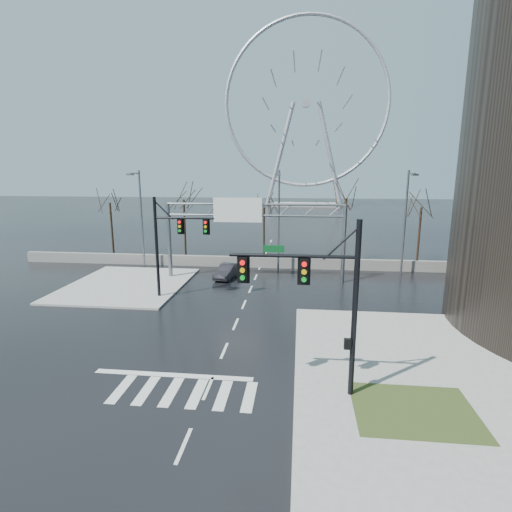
# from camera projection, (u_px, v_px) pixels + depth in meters

# --- Properties ---
(ground) EXTENTS (260.00, 260.00, 0.00)m
(ground) POSITION_uv_depth(u_px,v_px,m) (224.00, 351.00, 22.49)
(ground) COLOR black
(ground) RESTS_ON ground
(sidewalk_near) EXTENTS (12.00, 12.00, 0.15)m
(sidewalk_near) POSITION_uv_depth(u_px,v_px,m) (481.00, 488.00, 12.66)
(sidewalk_near) COLOR gray
(sidewalk_near) RESTS_ON ground
(sidewalk_right_ext) EXTENTS (12.00, 10.00, 0.15)m
(sidewalk_right_ext) POSITION_uv_depth(u_px,v_px,m) (399.00, 343.00, 23.35)
(sidewalk_right_ext) COLOR gray
(sidewalk_right_ext) RESTS_ON ground
(sidewalk_far) EXTENTS (10.00, 12.00, 0.15)m
(sidewalk_far) POSITION_uv_depth(u_px,v_px,m) (127.00, 284.00, 35.32)
(sidewalk_far) COLOR gray
(sidewalk_far) RESTS_ON ground
(grass_strip) EXTENTS (5.00, 4.00, 0.02)m
(grass_strip) POSITION_uv_depth(u_px,v_px,m) (414.00, 410.00, 16.63)
(grass_strip) COLOR #283616
(grass_strip) RESTS_ON sidewalk_near
(barrier_wall) EXTENTS (52.00, 0.50, 1.10)m
(barrier_wall) POSITION_uv_depth(u_px,v_px,m) (260.00, 262.00, 41.82)
(barrier_wall) COLOR slate
(barrier_wall) RESTS_ON ground
(signal_mast_near) EXTENTS (5.52, 0.41, 8.00)m
(signal_mast_near) POSITION_uv_depth(u_px,v_px,m) (323.00, 292.00, 17.00)
(signal_mast_near) COLOR black
(signal_mast_near) RESTS_ON ground
(signal_mast_far) EXTENTS (4.72, 0.41, 8.00)m
(signal_mast_far) POSITION_uv_depth(u_px,v_px,m) (170.00, 238.00, 30.82)
(signal_mast_far) COLOR black
(signal_mast_far) RESTS_ON ground
(sign_gantry) EXTENTS (16.36, 0.40, 7.60)m
(sign_gantry) POSITION_uv_depth(u_px,v_px,m) (250.00, 225.00, 35.99)
(sign_gantry) COLOR slate
(sign_gantry) RESTS_ON ground
(streetlight_left) EXTENTS (0.50, 2.55, 10.00)m
(streetlight_left) POSITION_uv_depth(u_px,v_px,m) (140.00, 212.00, 40.21)
(streetlight_left) COLOR slate
(streetlight_left) RESTS_ON ground
(streetlight_mid) EXTENTS (0.50, 2.55, 10.00)m
(streetlight_mid) POSITION_uv_depth(u_px,v_px,m) (279.00, 213.00, 38.70)
(streetlight_mid) COLOR slate
(streetlight_mid) RESTS_ON ground
(streetlight_right) EXTENTS (0.50, 2.55, 10.00)m
(streetlight_right) POSITION_uv_depth(u_px,v_px,m) (406.00, 215.00, 37.41)
(streetlight_right) COLOR slate
(streetlight_right) RESTS_ON ground
(tree_far_left) EXTENTS (3.50, 3.50, 7.00)m
(tree_far_left) POSITION_uv_depth(u_px,v_px,m) (110.00, 209.00, 46.59)
(tree_far_left) COLOR black
(tree_far_left) RESTS_ON ground
(tree_left) EXTENTS (3.75, 3.75, 7.50)m
(tree_left) POSITION_uv_depth(u_px,v_px,m) (184.00, 207.00, 45.05)
(tree_left) COLOR black
(tree_left) RESTS_ON ground
(tree_center) EXTENTS (3.25, 3.25, 6.50)m
(tree_center) POSITION_uv_depth(u_px,v_px,m) (264.00, 214.00, 45.23)
(tree_center) COLOR black
(tree_center) RESTS_ON ground
(tree_right) EXTENTS (3.90, 3.90, 7.80)m
(tree_right) POSITION_uv_depth(u_px,v_px,m) (346.00, 206.00, 43.07)
(tree_right) COLOR black
(tree_right) RESTS_ON ground
(tree_far_right) EXTENTS (3.40, 3.40, 6.80)m
(tree_far_right) POSITION_uv_depth(u_px,v_px,m) (421.00, 214.00, 42.86)
(tree_far_right) COLOR black
(tree_far_right) RESTS_ON ground
(ferris_wheel) EXTENTS (45.00, 6.00, 50.91)m
(ferris_wheel) POSITION_uv_depth(u_px,v_px,m) (306.00, 110.00, 108.83)
(ferris_wheel) COLOR gray
(ferris_wheel) RESTS_ON ground
(car) EXTENTS (2.12, 4.20, 1.32)m
(car) POSITION_uv_depth(u_px,v_px,m) (227.00, 271.00, 37.65)
(car) COLOR black
(car) RESTS_ON ground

